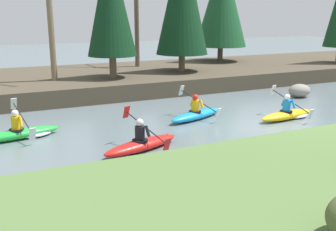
{
  "coord_description": "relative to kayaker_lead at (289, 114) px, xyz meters",
  "views": [
    {
      "loc": [
        -9.23,
        -10.97,
        4.04
      ],
      "look_at": [
        -3.58,
        1.15,
        0.55
      ],
      "focal_mm": 42.0,
      "sensor_mm": 36.0,
      "label": 1
    }
  ],
  "objects": [
    {
      "name": "riverbank_far",
      "position": [
        -1.4,
        9.83,
        0.21
      ],
      "size": [
        44.0,
        8.59,
        0.82
      ],
      "color": "#4C4233",
      "rests_on": "ground"
    },
    {
      "name": "bare_tree_upstream",
      "position": [
        -7.56,
        8.35,
        4.23
      ],
      "size": [
        4.19,
        4.14,
        7.67
      ],
      "color": "#7A664C",
      "rests_on": "riverbank_far"
    },
    {
      "name": "kayaker_trailing",
      "position": [
        -6.58,
        -0.99,
        0.02
      ],
      "size": [
        2.76,
        2.02,
        1.2
      ],
      "rotation": [
        0.0,
        0.0,
        0.31
      ],
      "color": "red",
      "rests_on": "ground"
    },
    {
      "name": "bare_tree_mid_upstream",
      "position": [
        -1.96,
        11.6,
        3.52
      ],
      "size": [
        3.4,
        3.36,
        6.15
      ],
      "color": "brown",
      "rests_on": "riverbank_far"
    },
    {
      "name": "conifer_tree_mid_left",
      "position": [
        4.22,
        11.77,
        4.69
      ],
      "size": [
        3.47,
        3.47,
        7.14
      ],
      "color": "brown",
      "rests_on": "riverbank_far"
    },
    {
      "name": "kayaker_far_back",
      "position": [
        -9.77,
        1.79,
        0.0
      ],
      "size": [
        2.79,
        2.06,
        1.2
      ],
      "rotation": [
        0.0,
        0.0,
        0.19
      ],
      "color": "green",
      "rests_on": "ground"
    },
    {
      "name": "ground_plane",
      "position": [
        -1.4,
        -0.59,
        -0.2
      ],
      "size": [
        90.0,
        90.0,
        0.0
      ],
      "primitive_type": "plane",
      "color": "slate"
    },
    {
      "name": "kayaker_middle",
      "position": [
        -3.33,
        1.5,
        0.02
      ],
      "size": [
        2.74,
        2.0,
        1.2
      ],
      "rotation": [
        0.0,
        0.0,
        0.35
      ],
      "color": "#1993D6",
      "rests_on": "ground"
    },
    {
      "name": "boulder_midstream",
      "position": [
        3.36,
        3.04,
        0.13
      ],
      "size": [
        1.15,
        0.9,
        0.65
      ],
      "color": "gray",
      "rests_on": "ground"
    },
    {
      "name": "kayaker_lead",
      "position": [
        0.0,
        0.0,
        0.0
      ],
      "size": [
        2.8,
        2.07,
        1.2
      ],
      "rotation": [
        0.0,
        0.0,
        0.13
      ],
      "color": "yellow",
      "rests_on": "ground"
    }
  ]
}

